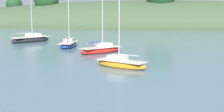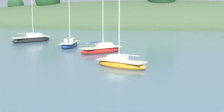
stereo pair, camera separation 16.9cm
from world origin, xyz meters
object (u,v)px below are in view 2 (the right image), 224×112
sailboat_red_portside (70,44)px  sailboat_orange_cutter (101,50)px  sailboat_grey_yawl (121,64)px  sailboat_yellow_far (32,39)px

sailboat_red_portside → sailboat_orange_cutter: bearing=-40.9°
sailboat_orange_cutter → sailboat_red_portside: 7.82m
sailboat_red_portside → sailboat_grey_yawl: bearing=-55.7°
sailboat_orange_cutter → sailboat_grey_yawl: (3.85, -9.21, -0.03)m
sailboat_red_portside → sailboat_grey_yawl: (9.76, -14.33, -0.03)m
sailboat_orange_cutter → sailboat_red_portside: bearing=139.1°
sailboat_red_portside → sailboat_yellow_far: (-8.59, 5.71, 0.05)m
sailboat_orange_cutter → sailboat_yellow_far: 18.10m
sailboat_red_portside → sailboat_yellow_far: 10.32m
sailboat_grey_yawl → sailboat_orange_cutter: bearing=112.7°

